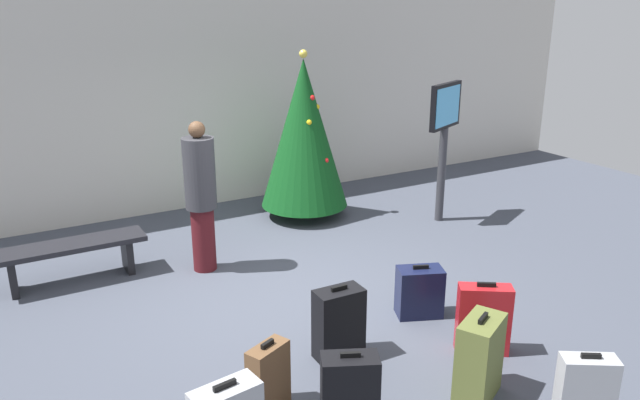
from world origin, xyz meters
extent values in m
plane|color=#424754|center=(0.00, 0.00, 0.00)|extent=(16.00, 16.00, 0.00)
cube|color=beige|center=(0.00, 3.76, 1.79)|extent=(16.00, 0.20, 3.58)
cylinder|color=#4C3319|center=(1.47, 2.42, 0.09)|extent=(0.12, 0.12, 0.19)
cone|color=#0F4719|center=(1.47, 2.42, 1.27)|extent=(1.30, 1.30, 2.17)
sphere|color=#F2D84C|center=(1.47, 2.42, 2.42)|extent=(0.12, 0.12, 0.12)
sphere|color=red|center=(1.63, 2.04, 0.93)|extent=(0.08, 0.08, 0.08)
sphere|color=yellow|center=(1.42, 2.17, 1.49)|extent=(0.08, 0.08, 0.08)
sphere|color=red|center=(1.53, 2.27, 1.81)|extent=(0.08, 0.08, 0.08)
sphere|color=blue|center=(1.51, 2.55, 1.87)|extent=(0.08, 0.08, 0.08)
sphere|color=yellow|center=(1.62, 2.30, 1.67)|extent=(0.08, 0.08, 0.08)
cylinder|color=#333338|center=(3.12, 1.25, 0.70)|extent=(0.12, 0.12, 1.40)
cube|color=black|center=(3.12, 1.25, 1.72)|extent=(0.79, 0.42, 0.64)
cube|color=#4CB2F2|center=(3.12, 1.20, 1.72)|extent=(0.69, 0.32, 0.54)
cube|color=black|center=(-1.98, 1.72, 0.45)|extent=(1.68, 0.44, 0.06)
cube|color=black|center=(-2.61, 1.72, 0.21)|extent=(0.08, 0.35, 0.42)
cube|color=black|center=(-1.35, 1.72, 0.21)|extent=(0.08, 0.35, 0.42)
cylinder|color=#4C1419|center=(-0.52, 1.30, 0.40)|extent=(0.28, 0.28, 0.79)
cylinder|color=#333338|center=(-0.52, 1.30, 1.21)|extent=(0.40, 0.40, 0.84)
sphere|color=brown|center=(-0.52, 1.30, 1.73)|extent=(0.19, 0.19, 0.19)
cube|color=black|center=(-0.11, -1.17, 0.34)|extent=(0.45, 0.25, 0.67)
cube|color=black|center=(-0.11, -1.17, 0.69)|extent=(0.16, 0.03, 0.04)
cube|color=brown|center=(-1.00, -1.55, 0.29)|extent=(0.40, 0.30, 0.58)
cube|color=black|center=(-1.00, -1.55, 0.60)|extent=(0.13, 0.08, 0.04)
cube|color=#59602D|center=(0.57, -2.25, 0.35)|extent=(0.54, 0.45, 0.71)
cube|color=black|center=(0.57, -2.25, 0.73)|extent=(0.16, 0.10, 0.04)
cube|color=#B2191E|center=(1.09, -1.76, 0.33)|extent=(0.50, 0.42, 0.67)
cube|color=black|center=(1.09, -1.76, 0.69)|extent=(0.16, 0.12, 0.04)
cube|color=black|center=(-0.51, -1.99, 0.28)|extent=(0.50, 0.40, 0.57)
cube|color=black|center=(-0.51, -1.99, 0.59)|extent=(0.15, 0.09, 0.04)
cube|color=#141938|center=(1.03, -0.91, 0.26)|extent=(0.53, 0.43, 0.52)
cube|color=black|center=(1.03, -0.91, 0.54)|extent=(0.16, 0.09, 0.04)
cube|color=#9EA0A5|center=(1.10, -2.87, 0.27)|extent=(0.46, 0.39, 0.54)
cube|color=black|center=(1.10, -2.87, 0.56)|extent=(0.14, 0.11, 0.04)
cube|color=black|center=(-1.50, -1.94, 0.63)|extent=(0.17, 0.05, 0.04)
camera|label=1|loc=(-2.70, -5.36, 3.13)|focal=34.29mm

